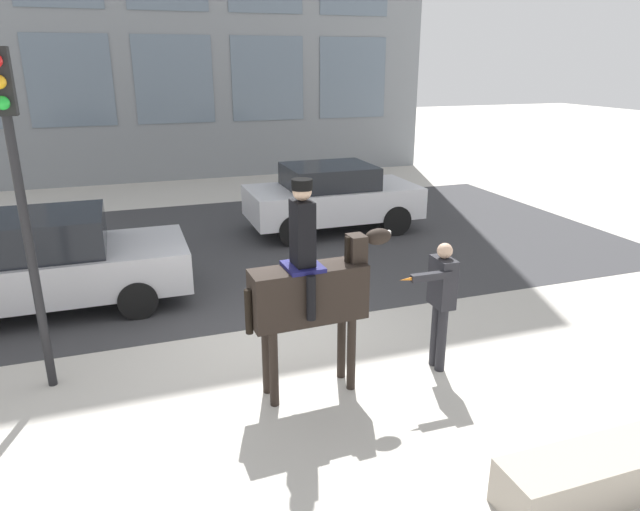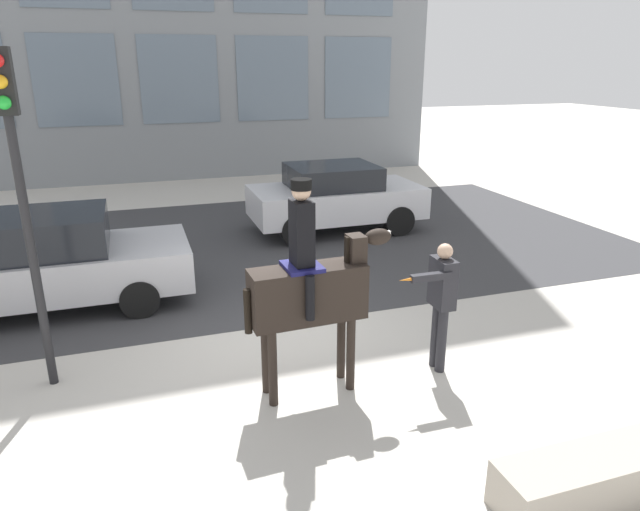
# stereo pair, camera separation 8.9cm
# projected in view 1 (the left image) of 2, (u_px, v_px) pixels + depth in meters

# --- Properties ---
(ground_plane) EXTENTS (80.00, 80.00, 0.00)m
(ground_plane) POSITION_uv_depth(u_px,v_px,m) (277.00, 341.00, 8.50)
(ground_plane) COLOR beige
(road_surface) EXTENTS (18.18, 8.50, 0.01)m
(road_surface) POSITION_uv_depth(u_px,v_px,m) (222.00, 247.00, 12.75)
(road_surface) COLOR #38383A
(road_surface) RESTS_ON ground_plane
(mounted_horse_lead) EXTENTS (1.87, 0.65, 2.71)m
(mounted_horse_lead) POSITION_uv_depth(u_px,v_px,m) (311.00, 287.00, 6.79)
(mounted_horse_lead) COLOR black
(mounted_horse_lead) RESTS_ON ground_plane
(pedestrian_bystander) EXTENTS (0.83, 0.43, 1.77)m
(pedestrian_bystander) POSITION_uv_depth(u_px,v_px,m) (441.00, 297.00, 7.42)
(pedestrian_bystander) COLOR #232328
(pedestrian_bystander) RESTS_ON ground_plane
(street_car_near_lane) EXTENTS (4.69, 1.98, 1.62)m
(street_car_near_lane) POSITION_uv_depth(u_px,v_px,m) (38.00, 263.00, 9.34)
(street_car_near_lane) COLOR #B7B7BC
(street_car_near_lane) RESTS_ON ground_plane
(street_car_far_lane) EXTENTS (4.09, 2.04, 1.61)m
(street_car_far_lane) POSITION_uv_depth(u_px,v_px,m) (332.00, 197.00, 13.80)
(street_car_far_lane) COLOR silver
(street_car_far_lane) RESTS_ON ground_plane
(traffic_light) EXTENTS (0.24, 0.29, 4.10)m
(traffic_light) POSITION_uv_depth(u_px,v_px,m) (16.00, 173.00, 6.45)
(traffic_light) COLOR black
(traffic_light) RESTS_ON ground_plane
(planter_ledge) EXTENTS (2.34, 0.56, 0.47)m
(planter_ledge) POSITION_uv_depth(u_px,v_px,m) (610.00, 471.00, 5.45)
(planter_ledge) COLOR #ADA393
(planter_ledge) RESTS_ON ground_plane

